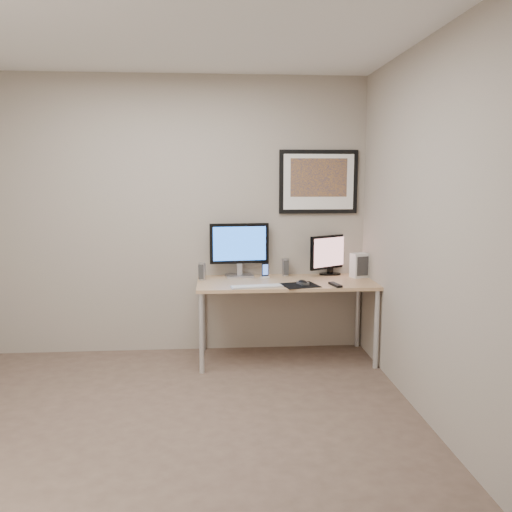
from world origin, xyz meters
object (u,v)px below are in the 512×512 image
object	(u,v)px
keyboard	(257,286)
fan_unit	(359,265)
phone_dock	(265,270)
monitor_tv	(330,254)
speaker_right	(286,267)
monitor_large	(239,247)
speaker_left	(202,271)
desk	(286,288)
framed_art	(318,182)

from	to	relation	value
keyboard	fan_unit	distance (m)	1.08
phone_dock	keyboard	distance (m)	0.44
monitor_tv	speaker_right	size ratio (longest dim) A/B	2.61
monitor_large	fan_unit	distance (m)	1.14
fan_unit	speaker_left	bearing A→B (deg)	163.02
speaker_right	desk	bearing A→B (deg)	-99.99
speaker_right	monitor_large	bearing A→B (deg)	179.22
keyboard	speaker_right	bearing A→B (deg)	49.43
speaker_left	monitor_tv	bearing A→B (deg)	22.95
desk	speaker_left	xyz separation A→B (m)	(-0.76, 0.12, 0.15)
monitor_large	fan_unit	size ratio (longest dim) A/B	2.44
desk	keyboard	xyz separation A→B (m)	(-0.28, -0.25, 0.07)
speaker_right	framed_art	bearing A→B (deg)	9.08
keyboard	framed_art	bearing A→B (deg)	33.59
speaker_left	fan_unit	xyz separation A→B (m)	(1.47, 0.02, 0.03)
monitor_tv	speaker_left	world-z (taller)	monitor_tv
phone_dock	keyboard	size ratio (longest dim) A/B	0.32
framed_art	keyboard	bearing A→B (deg)	-137.26
monitor_large	fan_unit	bearing A→B (deg)	-10.86
monitor_tv	speaker_left	xyz separation A→B (m)	(-1.23, -0.16, -0.13)
phone_dock	speaker_left	bearing A→B (deg)	168.24
speaker_left	phone_dock	bearing A→B (deg)	20.60
keyboard	monitor_large	bearing A→B (deg)	94.81
desk	framed_art	distance (m)	1.07
phone_dock	fan_unit	xyz separation A→B (m)	(0.89, -0.03, 0.04)
framed_art	fan_unit	bearing A→B (deg)	-27.85
monitor_tv	phone_dock	world-z (taller)	monitor_tv
speaker_left	speaker_right	distance (m)	0.80
monitor_large	speaker_left	size ratio (longest dim) A/B	3.46
framed_art	phone_dock	bearing A→B (deg)	-162.91
monitor_tv	fan_unit	world-z (taller)	monitor_tv
framed_art	speaker_right	xyz separation A→B (m)	(-0.32, -0.07, -0.81)
monitor_tv	keyboard	world-z (taller)	monitor_tv
desk	phone_dock	distance (m)	0.28
monitor_tv	keyboard	distance (m)	0.94
phone_dock	keyboard	world-z (taller)	phone_dock
speaker_left	keyboard	xyz separation A→B (m)	(0.47, -0.37, -0.07)
speaker_left	speaker_right	size ratio (longest dim) A/B	0.97
desk	phone_dock	size ratio (longest dim) A/B	11.20
speaker_left	monitor_large	bearing A→B (deg)	36.03
framed_art	keyboard	distance (m)	1.23
keyboard	fan_unit	size ratio (longest dim) A/B	1.97
desk	fan_unit	distance (m)	0.75
monitor_large	fan_unit	xyz separation A→B (m)	(1.12, -0.11, -0.17)
monitor_tv	speaker_left	bearing A→B (deg)	156.23
desk	keyboard	distance (m)	0.39
fan_unit	phone_dock	bearing A→B (deg)	160.06
desk	monitor_large	distance (m)	0.59
monitor_large	speaker_right	world-z (taller)	monitor_large
speaker_left	speaker_right	world-z (taller)	speaker_right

